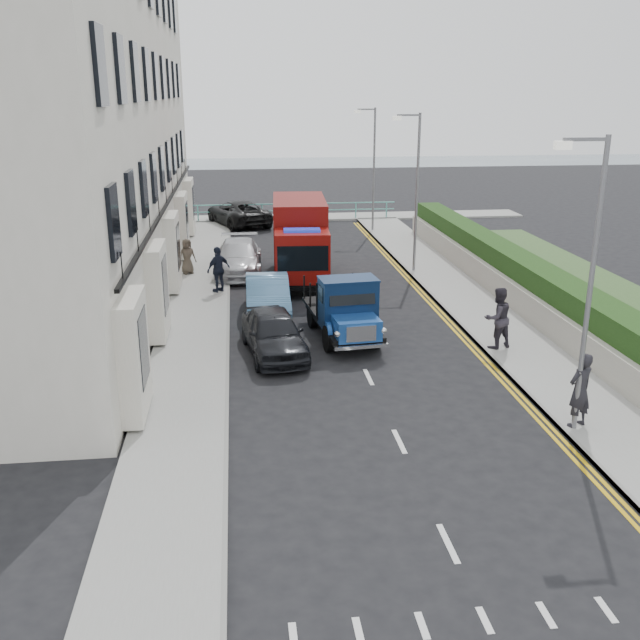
{
  "coord_description": "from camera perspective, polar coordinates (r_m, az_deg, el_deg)",
  "views": [
    {
      "loc": [
        -3.63,
        -16.77,
        7.88
      ],
      "look_at": [
        -1.27,
        3.19,
        1.4
      ],
      "focal_mm": 40.0,
      "sensor_mm": 36.0,
      "label": 1
    }
  ],
  "objects": [
    {
      "name": "seafront_railing",
      "position": [
        45.7,
        -2.13,
        8.66
      ],
      "size": [
        13.0,
        0.08,
        1.11
      ],
      "color": "#59B2A5",
      "rests_on": "ground"
    },
    {
      "name": "sea_plane",
      "position": [
        77.26,
        -4.11,
        11.96
      ],
      "size": [
        120.0,
        120.0,
        0.0
      ],
      "primitive_type": "plane",
      "color": "#50606D",
      "rests_on": "ground"
    },
    {
      "name": "bedford_lorry",
      "position": [
        23.17,
        2.15,
        0.57
      ],
      "size": [
        2.22,
        4.71,
        2.16
      ],
      "rotation": [
        0.0,
        0.0,
        0.1
      ],
      "color": "black",
      "rests_on": "ground"
    },
    {
      "name": "pedestrian_west_near",
      "position": [
        28.98,
        -8.12,
        4.04
      ],
      "size": [
        1.13,
        1.01,
        1.84
      ],
      "primitive_type": "imported",
      "rotation": [
        0.0,
        0.0,
        3.79
      ],
      "color": "#191F2E",
      "rests_on": "pavement_west"
    },
    {
      "name": "pavement_east",
      "position": [
        28.37,
        11.88,
        1.47
      ],
      "size": [
        2.6,
        38.0,
        0.12
      ],
      "primitive_type": "cube",
      "color": "gray",
      "rests_on": "ground"
    },
    {
      "name": "lamp_near",
      "position": [
        17.15,
        20.58,
        3.63
      ],
      "size": [
        1.23,
        0.18,
        7.0
      ],
      "color": "slate",
      "rests_on": "ground"
    },
    {
      "name": "garden_east",
      "position": [
        28.82,
        15.6,
        3.18
      ],
      "size": [
        1.45,
        28.0,
        1.75
      ],
      "color": "#B2AD9E",
      "rests_on": "ground"
    },
    {
      "name": "pedestrian_west_far",
      "position": [
        32.2,
        -10.57,
        5.04
      ],
      "size": [
        0.9,
        0.78,
        1.56
      ],
      "primitive_type": "imported",
      "rotation": [
        0.0,
        0.0,
        0.45
      ],
      "color": "#494034",
      "rests_on": "pavement_west"
    },
    {
      "name": "parked_car_mid",
      "position": [
        26.02,
        -4.22,
        1.87
      ],
      "size": [
        1.59,
        4.45,
        1.46
      ],
      "primitive_type": "imported",
      "rotation": [
        0.0,
        0.0,
        -0.01
      ],
      "color": "#5385B3",
      "rests_on": "ground"
    },
    {
      "name": "seafront_car_right",
      "position": [
        44.51,
        -1.35,
        8.64
      ],
      "size": [
        2.75,
        4.72,
        1.51
      ],
      "primitive_type": "imported",
      "rotation": [
        0.0,
        0.0,
        0.23
      ],
      "color": "silver",
      "rests_on": "ground"
    },
    {
      "name": "red_lorry",
      "position": [
        30.96,
        -1.62,
        6.56
      ],
      "size": [
        2.58,
        6.63,
        3.41
      ],
      "rotation": [
        0.0,
        0.0,
        -0.06
      ],
      "color": "black",
      "rests_on": "ground"
    },
    {
      "name": "promenade",
      "position": [
        46.58,
        -2.2,
        8.18
      ],
      "size": [
        30.0,
        2.5,
        0.12
      ],
      "primitive_type": "cube",
      "color": "gray",
      "rests_on": "ground"
    },
    {
      "name": "pedestrian_east_far",
      "position": [
        23.01,
        14.01,
        0.17
      ],
      "size": [
        1.13,
        1.0,
        1.95
      ],
      "primitive_type": "imported",
      "rotation": [
        0.0,
        0.0,
        3.45
      ],
      "color": "#2D2932",
      "rests_on": "pavement_east"
    },
    {
      "name": "parked_car_front",
      "position": [
        22.19,
        -3.72,
        -1.04
      ],
      "size": [
        2.18,
        4.33,
        1.41
      ],
      "primitive_type": "imported",
      "rotation": [
        0.0,
        0.0,
        0.13
      ],
      "color": "black",
      "rests_on": "ground"
    },
    {
      "name": "ground",
      "position": [
        18.88,
        5.01,
        -6.87
      ],
      "size": [
        120.0,
        120.0,
        0.0
      ],
      "primitive_type": "plane",
      "color": "black",
      "rests_on": "ground"
    },
    {
      "name": "pedestrian_east_near",
      "position": [
        18.22,
        20.08,
        -5.27
      ],
      "size": [
        0.81,
        0.68,
        1.88
      ],
      "primitive_type": "imported",
      "rotation": [
        0.0,
        0.0,
        3.55
      ],
      "color": "black",
      "rests_on": "pavement_east"
    },
    {
      "name": "pavement_west",
      "position": [
        26.98,
        -9.79,
        0.75
      ],
      "size": [
        2.4,
        38.0,
        0.12
      ],
      "primitive_type": "cube",
      "color": "gray",
      "rests_on": "ground"
    },
    {
      "name": "seafront_car_left",
      "position": [
        44.35,
        -6.56,
        8.51
      ],
      "size": [
        4.35,
        6.05,
        1.53
      ],
      "primitive_type": "imported",
      "rotation": [
        0.0,
        0.0,
        3.51
      ],
      "color": "black",
      "rests_on": "ground"
    },
    {
      "name": "terrace_west",
      "position": [
        30.35,
        -18.54,
        15.64
      ],
      "size": [
        6.31,
        30.2,
        14.25
      ],
      "color": "silver",
      "rests_on": "ground"
    },
    {
      "name": "lamp_far",
      "position": [
        41.69,
        4.18,
        12.47
      ],
      "size": [
        1.23,
        0.18,
        7.0
      ],
      "color": "slate",
      "rests_on": "ground"
    },
    {
      "name": "parked_car_rear",
      "position": [
        32.4,
        -6.55,
        4.99
      ],
      "size": [
        2.24,
        5.1,
        1.46
      ],
      "primitive_type": "imported",
      "rotation": [
        0.0,
        0.0,
        -0.04
      ],
      "color": "silver",
      "rests_on": "ground"
    },
    {
      "name": "lamp_mid",
      "position": [
        31.98,
        7.57,
        10.74
      ],
      "size": [
        1.23,
        0.18,
        7.0
      ],
      "color": "slate",
      "rests_on": "ground"
    }
  ]
}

